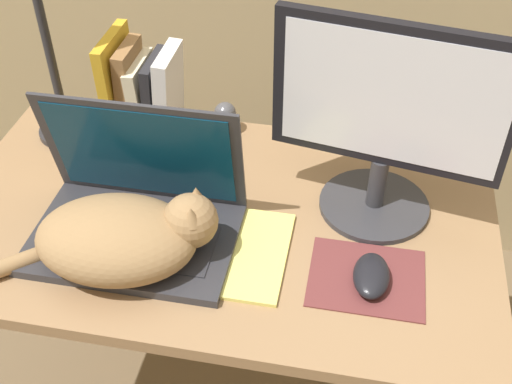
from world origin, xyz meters
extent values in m
cube|color=#93704C|center=(0.00, 0.33, 0.72)|extent=(1.11, 0.66, 0.03)
cylinder|color=#38383D|center=(-0.51, 0.61, 0.35)|extent=(0.04, 0.04, 0.70)
cylinder|color=#38383D|center=(0.51, 0.61, 0.35)|extent=(0.04, 0.04, 0.70)
cube|color=#2D2D33|center=(-0.14, 0.22, 0.74)|extent=(0.39, 0.26, 0.02)
cube|color=#28282D|center=(-0.14, 0.21, 0.75)|extent=(0.32, 0.13, 0.00)
cube|color=#2D2D33|center=(-0.14, 0.32, 0.88)|extent=(0.39, 0.06, 0.25)
cube|color=#0A334C|center=(-0.14, 0.32, 0.88)|extent=(0.35, 0.05, 0.22)
ellipsoid|color=#99754C|center=(-0.15, 0.16, 0.80)|extent=(0.31, 0.24, 0.13)
sphere|color=#99754C|center=(-0.02, 0.21, 0.82)|extent=(0.10, 0.10, 0.10)
cone|color=#99754C|center=(-0.01, 0.24, 0.86)|extent=(0.04, 0.04, 0.03)
cone|color=#99754C|center=(-0.01, 0.18, 0.86)|extent=(0.04, 0.04, 0.03)
cylinder|color=#99754C|center=(-0.31, 0.13, 0.75)|extent=(0.13, 0.11, 0.03)
cylinder|color=#333338|center=(0.31, 0.41, 0.74)|extent=(0.22, 0.22, 0.01)
cylinder|color=#333338|center=(0.31, 0.41, 0.80)|extent=(0.04, 0.04, 0.11)
cube|color=black|center=(0.31, 0.41, 1.00)|extent=(0.44, 0.10, 0.29)
cube|color=silver|center=(0.31, 0.40, 1.00)|extent=(0.40, 0.07, 0.25)
cube|color=brown|center=(0.31, 0.21, 0.73)|extent=(0.21, 0.17, 0.00)
ellipsoid|color=black|center=(0.31, 0.20, 0.75)|extent=(0.07, 0.11, 0.03)
cube|color=gold|center=(-0.29, 0.57, 0.86)|extent=(0.03, 0.16, 0.25)
cube|color=olive|center=(-0.26, 0.57, 0.85)|extent=(0.04, 0.12, 0.23)
cube|color=beige|center=(-0.23, 0.57, 0.83)|extent=(0.04, 0.14, 0.19)
cube|color=#232328|center=(-0.20, 0.57, 0.83)|extent=(0.03, 0.13, 0.20)
cube|color=white|center=(-0.17, 0.57, 0.84)|extent=(0.04, 0.13, 0.22)
cylinder|color=#28282D|center=(-0.42, 0.54, 0.74)|extent=(0.13, 0.13, 0.01)
cylinder|color=#28282D|center=(-0.42, 0.54, 0.96)|extent=(0.02, 0.02, 0.43)
cube|color=#E5DB6B|center=(0.05, 0.23, 0.74)|extent=(0.20, 0.24, 0.01)
cylinder|color=#232328|center=(-0.05, 0.62, 0.75)|extent=(0.02, 0.02, 0.02)
sphere|color=#4C4C51|center=(-0.05, 0.62, 0.78)|extent=(0.05, 0.05, 0.05)
camera|label=1|loc=(0.26, -0.60, 1.61)|focal=45.00mm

